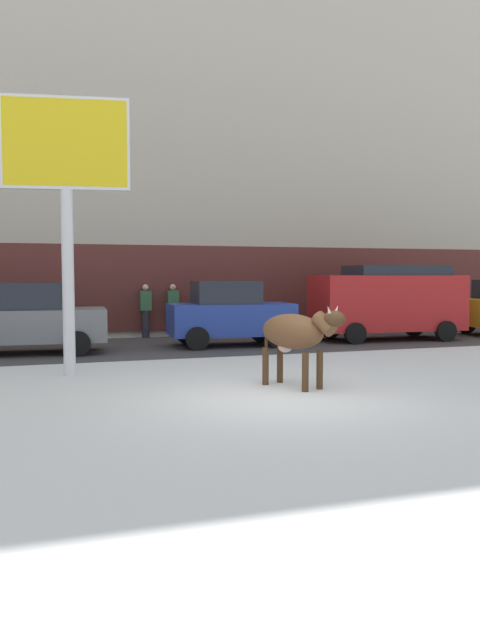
# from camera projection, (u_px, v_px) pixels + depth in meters

# --- Properties ---
(ground_plane) EXTENTS (120.00, 120.00, 0.00)m
(ground_plane) POSITION_uv_depth(u_px,v_px,m) (280.00, 399.00, 10.73)
(ground_plane) COLOR white
(road_strip) EXTENTS (60.00, 5.60, 0.01)m
(road_strip) POSITION_uv_depth(u_px,v_px,m) (169.00, 346.00, 18.53)
(road_strip) COLOR #423F3F
(road_strip) RESTS_ON ground
(building_facade) EXTENTS (44.00, 6.10, 13.00)m
(building_facade) POSITION_uv_depth(u_px,v_px,m) (132.00, 153.00, 23.68)
(building_facade) COLOR #BCB29E
(building_facade) RESTS_ON ground
(cow_brown) EXTENTS (1.15, 1.90, 1.54)m
(cow_brown) POSITION_uv_depth(u_px,v_px,m) (295.00, 333.00, 11.73)
(cow_brown) COLOR brown
(cow_brown) RESTS_ON ground
(billboard) EXTENTS (2.52, 0.63, 5.56)m
(billboard) POSITION_uv_depth(u_px,v_px,m) (66.00, 161.00, 12.88)
(billboard) COLOR silver
(billboard) RESTS_ON ground
(car_grey_sedan) EXTENTS (4.32, 2.23, 1.84)m
(car_grey_sedan) POSITION_uv_depth(u_px,v_px,m) (22.00, 319.00, 16.66)
(car_grey_sedan) COLOR slate
(car_grey_sedan) RESTS_ON ground
(car_blue_hatchback) EXTENTS (3.62, 2.14, 1.86)m
(car_blue_hatchback) POSITION_uv_depth(u_px,v_px,m) (230.00, 314.00, 18.54)
(car_blue_hatchback) COLOR #233D9E
(car_blue_hatchback) RESTS_ON ground
(car_red_van) EXTENTS (4.73, 2.39, 2.32)m
(car_red_van) POSITION_uv_depth(u_px,v_px,m) (388.00, 300.00, 20.24)
(car_red_van) COLOR red
(car_red_van) RESTS_ON ground
(pedestrian_near_billboard) EXTENTS (0.36, 0.24, 1.73)m
(pedestrian_near_billboard) POSITION_uv_depth(u_px,v_px,m) (146.00, 311.00, 20.97)
(pedestrian_near_billboard) COLOR #282833
(pedestrian_near_billboard) RESTS_ON ground
(pedestrian_by_cars) EXTENTS (0.36, 0.24, 1.73)m
(pedestrian_by_cars) POSITION_uv_depth(u_px,v_px,m) (173.00, 310.00, 21.26)
(pedestrian_by_cars) COLOR #282833
(pedestrian_by_cars) RESTS_ON ground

